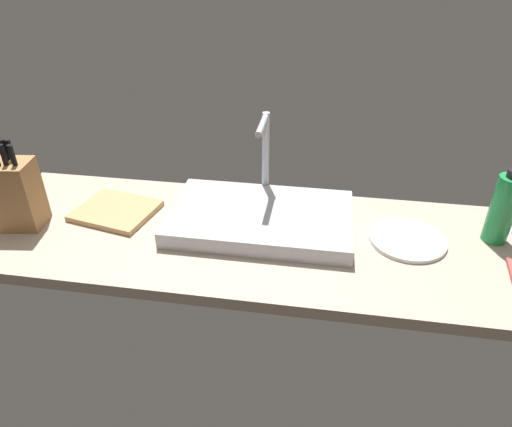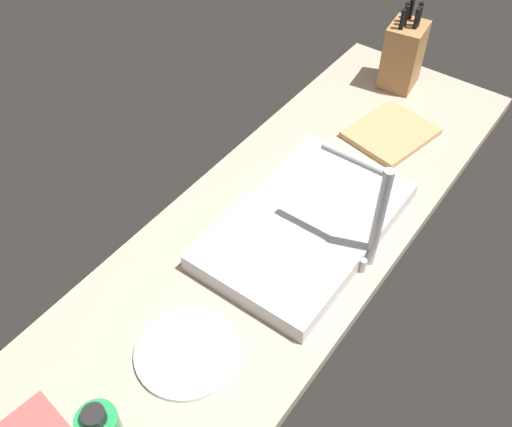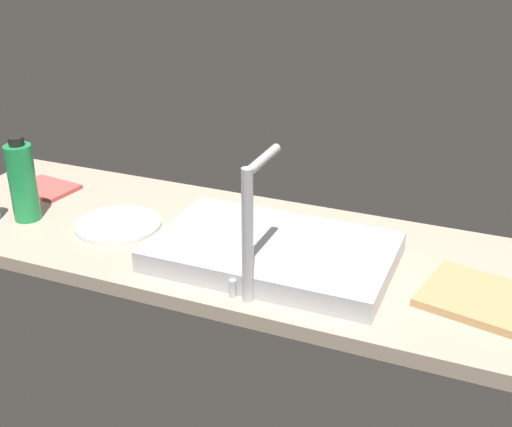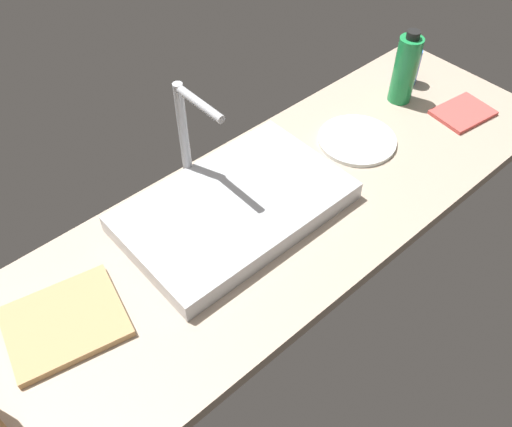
{
  "view_description": "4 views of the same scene",
  "coord_description": "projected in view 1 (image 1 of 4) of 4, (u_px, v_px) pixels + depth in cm",
  "views": [
    {
      "loc": [
        11.43,
        -110.22,
        81.16
      ],
      "look_at": [
        -6.62,
        3.04,
        9.27
      ],
      "focal_mm": 32.14,
      "sensor_mm": 36.0,
      "label": 1
    },
    {
      "loc": [
        78.32,
        51.95,
        112.82
      ],
      "look_at": [
        1.93,
        -4.17,
        10.5
      ],
      "focal_mm": 40.47,
      "sensor_mm": 36.0,
      "label": 2
    },
    {
      "loc": [
        -53.49,
        131.3,
        78.72
      ],
      "look_at": [
        0.88,
        0.43,
        12.39
      ],
      "focal_mm": 46.22,
      "sensor_mm": 36.0,
      "label": 3
    },
    {
      "loc": [
        -62.49,
        -66.03,
        103.47
      ],
      "look_at": [
        -5.02,
        -1.4,
        9.04
      ],
      "focal_mm": 38.39,
      "sensor_mm": 36.0,
      "label": 4
    }
  ],
  "objects": [
    {
      "name": "countertop_slab",
      "position": [
        276.0,
        242.0,
        1.36
      ],
      "size": [
        183.06,
        56.29,
        3.5
      ],
      "primitive_type": "cube",
      "color": "tan",
      "rests_on": "ground"
    },
    {
      "name": "sink_basin",
      "position": [
        261.0,
        218.0,
        1.39
      ],
      "size": [
        54.78,
        33.81,
        5.06
      ],
      "primitive_type": "cube",
      "color": "#B7BABF",
      "rests_on": "countertop_slab"
    },
    {
      "name": "faucet",
      "position": [
        265.0,
        151.0,
        1.44
      ],
      "size": [
        5.5,
        16.85,
        29.65
      ],
      "color": "#B7BABF",
      "rests_on": "countertop_slab"
    },
    {
      "name": "knife_block",
      "position": [
        16.0,
        193.0,
        1.35
      ],
      "size": [
        13.39,
        12.05,
        27.01
      ],
      "rotation": [
        0.0,
        0.0,
        0.13
      ],
      "color": "#9E7042",
      "rests_on": "countertop_slab"
    },
    {
      "name": "cutting_board",
      "position": [
        116.0,
        211.0,
        1.46
      ],
      "size": [
        27.15,
        24.09,
        1.8
      ],
      "primitive_type": "cube",
      "rotation": [
        0.0,
        0.0,
        -0.21
      ],
      "color": "tan",
      "rests_on": "countertop_slab"
    },
    {
      "name": "water_bottle",
      "position": [
        503.0,
        209.0,
        1.29
      ],
      "size": [
        6.98,
        6.98,
        22.63
      ],
      "color": "#1E8E47",
      "rests_on": "countertop_slab"
    },
    {
      "name": "dinner_plate",
      "position": [
        407.0,
        239.0,
        1.33
      ],
      "size": [
        22.0,
        22.0,
        1.2
      ],
      "primitive_type": "cylinder",
      "color": "silver",
      "rests_on": "countertop_slab"
    }
  ]
}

